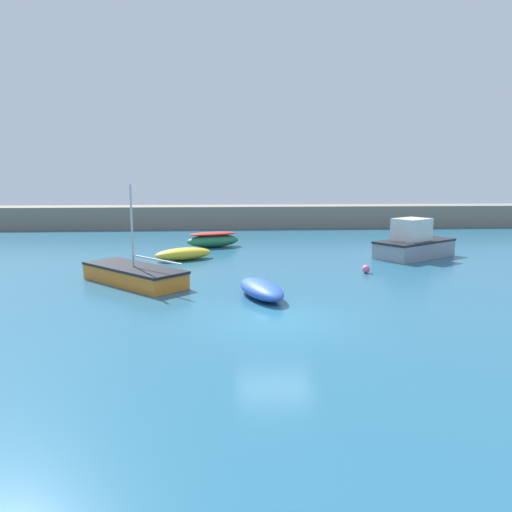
{
  "coord_description": "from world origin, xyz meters",
  "views": [
    {
      "loc": [
        -1.67,
        -16.09,
        4.91
      ],
      "look_at": [
        -0.19,
        7.32,
        0.96
      ],
      "focal_mm": 35.0,
      "sensor_mm": 36.0,
      "label": 1
    }
  ],
  "objects_px": {
    "mooring_buoy_yellow": "(436,243)",
    "mooring_buoy_pink": "(366,269)",
    "cabin_cruiser_white": "(414,244)",
    "sailboat_short_mast": "(134,275)",
    "open_tender_yellow": "(184,254)",
    "rowboat_blue_near": "(261,289)",
    "rowboat_with_red_cover": "(213,239)"
  },
  "relations": [
    {
      "from": "open_tender_yellow",
      "to": "mooring_buoy_yellow",
      "type": "distance_m",
      "value": 16.9
    },
    {
      "from": "open_tender_yellow",
      "to": "rowboat_with_red_cover",
      "type": "bearing_deg",
      "value": 46.47
    },
    {
      "from": "cabin_cruiser_white",
      "to": "mooring_buoy_pink",
      "type": "distance_m",
      "value": 5.95
    },
    {
      "from": "open_tender_yellow",
      "to": "rowboat_blue_near",
      "type": "height_order",
      "value": "open_tender_yellow"
    },
    {
      "from": "rowboat_with_red_cover",
      "to": "mooring_buoy_pink",
      "type": "distance_m",
      "value": 12.0
    },
    {
      "from": "rowboat_with_red_cover",
      "to": "mooring_buoy_pink",
      "type": "xyz_separation_m",
      "value": [
        7.71,
        -9.19,
        -0.3
      ]
    },
    {
      "from": "mooring_buoy_pink",
      "to": "rowboat_blue_near",
      "type": "bearing_deg",
      "value": -140.76
    },
    {
      "from": "cabin_cruiser_white",
      "to": "sailboat_short_mast",
      "type": "xyz_separation_m",
      "value": [
        -15.03,
        -5.97,
        -0.4
      ]
    },
    {
      "from": "rowboat_with_red_cover",
      "to": "sailboat_short_mast",
      "type": "relative_size",
      "value": 0.72
    },
    {
      "from": "open_tender_yellow",
      "to": "rowboat_blue_near",
      "type": "xyz_separation_m",
      "value": [
        3.76,
        -8.84,
        -0.01
      ]
    },
    {
      "from": "open_tender_yellow",
      "to": "mooring_buoy_pink",
      "type": "distance_m",
      "value": 10.24
    },
    {
      "from": "rowboat_with_red_cover",
      "to": "mooring_buoy_yellow",
      "type": "distance_m",
      "value": 14.85
    },
    {
      "from": "cabin_cruiser_white",
      "to": "sailboat_short_mast",
      "type": "distance_m",
      "value": 16.18
    },
    {
      "from": "open_tender_yellow",
      "to": "mooring_buoy_yellow",
      "type": "xyz_separation_m",
      "value": [
        16.4,
        4.1,
        -0.08
      ]
    },
    {
      "from": "sailboat_short_mast",
      "to": "mooring_buoy_pink",
      "type": "bearing_deg",
      "value": -126.38
    },
    {
      "from": "rowboat_with_red_cover",
      "to": "rowboat_blue_near",
      "type": "xyz_separation_m",
      "value": [
        2.19,
        -13.7,
        -0.17
      ]
    },
    {
      "from": "rowboat_with_red_cover",
      "to": "sailboat_short_mast",
      "type": "height_order",
      "value": "sailboat_short_mast"
    },
    {
      "from": "rowboat_with_red_cover",
      "to": "open_tender_yellow",
      "type": "height_order",
      "value": "rowboat_with_red_cover"
    },
    {
      "from": "rowboat_blue_near",
      "to": "mooring_buoy_yellow",
      "type": "distance_m",
      "value": 18.09
    },
    {
      "from": "cabin_cruiser_white",
      "to": "open_tender_yellow",
      "type": "distance_m",
      "value": 13.31
    },
    {
      "from": "rowboat_with_red_cover",
      "to": "mooring_buoy_pink",
      "type": "relative_size",
      "value": 9.5
    },
    {
      "from": "mooring_buoy_yellow",
      "to": "mooring_buoy_pink",
      "type": "bearing_deg",
      "value": -130.18
    },
    {
      "from": "open_tender_yellow",
      "to": "sailboat_short_mast",
      "type": "distance_m",
      "value": 6.2
    },
    {
      "from": "rowboat_with_red_cover",
      "to": "rowboat_blue_near",
      "type": "distance_m",
      "value": 13.88
    },
    {
      "from": "cabin_cruiser_white",
      "to": "mooring_buoy_pink",
      "type": "xyz_separation_m",
      "value": [
        -4.03,
        -4.34,
        -0.61
      ]
    },
    {
      "from": "rowboat_blue_near",
      "to": "mooring_buoy_yellow",
      "type": "bearing_deg",
      "value": 118.35
    },
    {
      "from": "rowboat_with_red_cover",
      "to": "cabin_cruiser_white",
      "type": "xyz_separation_m",
      "value": [
        11.74,
        -4.85,
        0.3
      ]
    },
    {
      "from": "cabin_cruiser_white",
      "to": "mooring_buoy_pink",
      "type": "relative_size",
      "value": 13.63
    },
    {
      "from": "cabin_cruiser_white",
      "to": "mooring_buoy_yellow",
      "type": "relative_size",
      "value": 10.13
    },
    {
      "from": "sailboat_short_mast",
      "to": "mooring_buoy_yellow",
      "type": "distance_m",
      "value": 20.73
    },
    {
      "from": "open_tender_yellow",
      "to": "mooring_buoy_yellow",
      "type": "height_order",
      "value": "open_tender_yellow"
    },
    {
      "from": "mooring_buoy_yellow",
      "to": "mooring_buoy_pink",
      "type": "xyz_separation_m",
      "value": [
        -7.12,
        -8.43,
        -0.07
      ]
    }
  ]
}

